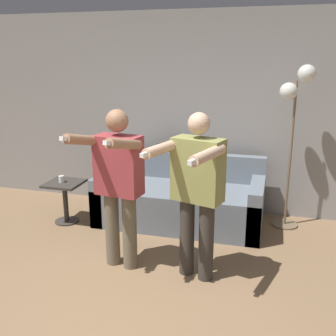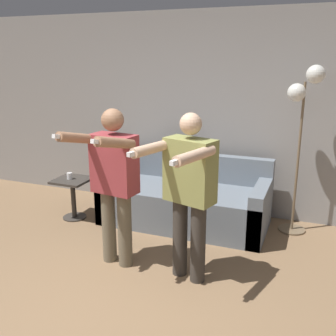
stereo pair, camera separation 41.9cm
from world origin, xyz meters
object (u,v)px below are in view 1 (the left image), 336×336
at_px(floor_lamp, 296,104).
at_px(cup, 61,179).
at_px(cat, 170,145).
at_px(couch, 180,201).
at_px(person_right, 196,186).
at_px(person_left, 118,179).
at_px(side_table, 65,194).

bearing_deg(floor_lamp, cup, -166.73).
relative_size(cat, cup, 6.39).
distance_m(couch, person_right, 1.44).
height_order(couch, floor_lamp, floor_lamp).
xyz_separation_m(couch, floor_lamp, (1.29, 0.24, 1.22)).
relative_size(person_left, cup, 19.10).
distance_m(floor_lamp, cup, 2.94).
xyz_separation_m(person_left, cup, (-1.10, 0.83, -0.34)).
bearing_deg(person_right, cup, 172.24).
bearing_deg(cat, person_right, -67.09).
relative_size(cat, floor_lamp, 0.27).
relative_size(side_table, cup, 6.42).
xyz_separation_m(couch, person_right, (0.44, -1.22, 0.63)).
bearing_deg(person_right, cat, 129.09).
bearing_deg(couch, cat, 122.35).
height_order(person_left, floor_lamp, floor_lamp).
xyz_separation_m(person_left, side_table, (-1.08, 0.84, -0.54)).
bearing_deg(person_right, couch, 126.05).
relative_size(person_left, person_right, 1.00).
bearing_deg(cup, cat, 32.24).
bearing_deg(side_table, cat, 32.52).
bearing_deg(floor_lamp, side_table, -166.79).
xyz_separation_m(person_right, floor_lamp, (0.85, 1.47, 0.60)).
xyz_separation_m(person_left, cat, (0.09, 1.58, -0.01)).
bearing_deg(cup, couch, 15.67).
height_order(person_right, floor_lamp, floor_lamp).
bearing_deg(couch, side_table, -164.40).
distance_m(person_right, cat, 1.72).
relative_size(person_right, cup, 19.09).
distance_m(couch, side_table, 1.45).
height_order(floor_lamp, cup, floor_lamp).
distance_m(couch, floor_lamp, 1.79).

